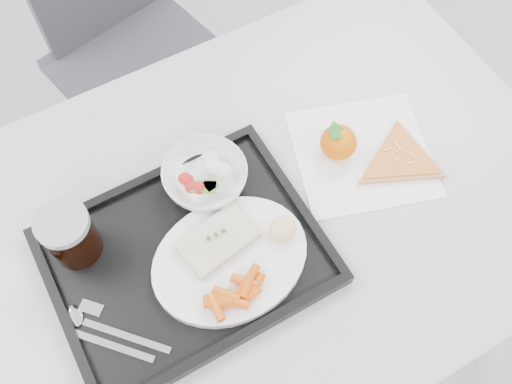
% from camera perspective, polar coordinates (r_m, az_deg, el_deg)
% --- Properties ---
extents(room, '(6.04, 7.04, 2.84)m').
position_cam_1_polar(room, '(0.35, 22.40, 5.83)').
color(room, gray).
rests_on(room, ground).
extents(table, '(1.20, 0.80, 0.75)m').
position_cam_1_polar(table, '(1.08, -0.69, -3.69)').
color(table, silver).
rests_on(table, ground).
extents(chair, '(0.50, 0.50, 0.93)m').
position_cam_1_polar(chair, '(1.62, -12.72, 15.75)').
color(chair, '#333339').
rests_on(chair, ground).
extents(tray, '(0.45, 0.35, 0.03)m').
position_cam_1_polar(tray, '(0.99, -6.98, -6.48)').
color(tray, black).
rests_on(tray, table).
extents(dinner_plate, '(0.27, 0.27, 0.02)m').
position_cam_1_polar(dinner_plate, '(0.96, -2.61, -6.77)').
color(dinner_plate, white).
rests_on(dinner_plate, tray).
extents(fish_fillet, '(0.14, 0.10, 0.02)m').
position_cam_1_polar(fish_fillet, '(0.96, -3.84, -4.83)').
color(fish_fillet, beige).
rests_on(fish_fillet, dinner_plate).
extents(bread_roll, '(0.05, 0.04, 0.03)m').
position_cam_1_polar(bread_roll, '(0.96, 2.66, -3.78)').
color(bread_roll, '#D4B678').
rests_on(bread_roll, dinner_plate).
extents(salad_bowl, '(0.15, 0.15, 0.05)m').
position_cam_1_polar(salad_bowl, '(1.02, -5.10, 1.54)').
color(salad_bowl, white).
rests_on(salad_bowl, tray).
extents(cola_glass, '(0.09, 0.09, 0.11)m').
position_cam_1_polar(cola_glass, '(0.98, -18.13, -4.06)').
color(cola_glass, black).
rests_on(cola_glass, tray).
extents(cutlery, '(0.14, 0.15, 0.01)m').
position_cam_1_polar(cutlery, '(0.96, -15.20, -13.10)').
color(cutlery, silver).
rests_on(cutlery, tray).
extents(napkin, '(0.31, 0.31, 0.00)m').
position_cam_1_polar(napkin, '(1.10, 10.58, 3.77)').
color(napkin, white).
rests_on(napkin, table).
extents(tangerine, '(0.07, 0.07, 0.07)m').
position_cam_1_polar(tangerine, '(1.07, 8.24, 4.93)').
color(tangerine, '#FF8F02').
rests_on(tangerine, napkin).
extents(pizza_slice, '(0.20, 0.20, 0.02)m').
position_cam_1_polar(pizza_slice, '(1.10, 14.23, 3.18)').
color(pizza_slice, tan).
rests_on(pizza_slice, napkin).
extents(carrot_pile, '(0.11, 0.07, 0.02)m').
position_cam_1_polar(carrot_pile, '(0.92, -2.03, -10.14)').
color(carrot_pile, '#CB510C').
rests_on(carrot_pile, dinner_plate).
extents(salad_contents, '(0.09, 0.09, 0.03)m').
position_cam_1_polar(salad_contents, '(1.01, -4.83, 2.04)').
color(salad_contents, '#B11A18').
rests_on(salad_contents, salad_bowl).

